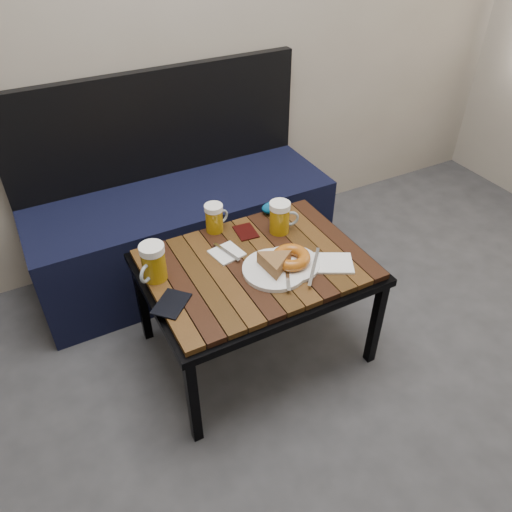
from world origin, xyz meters
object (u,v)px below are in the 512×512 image
plate_pie (275,266)px  passport_navy (171,304)px  beer_mug_left (153,263)px  passport_burgundy (246,232)px  bench (182,224)px  beer_mug_centre (215,218)px  beer_mug_right (280,217)px  knit_pouch (275,208)px  cafe_table (256,271)px  plate_bagel (291,260)px

plate_pie → passport_navy: bearing=178.4°
beer_mug_left → passport_burgundy: size_ratio=1.32×
bench → beer_mug_centre: 0.47m
beer_mug_right → passport_navy: 0.58m
beer_mug_left → beer_mug_right: beer_mug_left is taller
beer_mug_centre → knit_pouch: bearing=-16.6°
plate_pie → cafe_table: bearing=113.3°
cafe_table → beer_mug_centre: 0.28m
cafe_table → beer_mug_right: beer_mug_right is taller
bench → beer_mug_right: bearing=-64.9°
cafe_table → passport_burgundy: bearing=74.3°
beer_mug_centre → plate_pie: bearing=-92.6°
plate_bagel → beer_mug_centre: bearing=114.4°
plate_bagel → passport_burgundy: size_ratio=2.37×
plate_pie → beer_mug_centre: bearing=103.8°
cafe_table → passport_burgundy: 0.20m
knit_pouch → bench: bearing=126.8°
passport_burgundy → knit_pouch: knit_pouch is taller
beer_mug_centre → knit_pouch: beer_mug_centre is taller
beer_mug_left → beer_mug_right: size_ratio=1.07×
cafe_table → beer_mug_centre: bearing=100.7°
bench → beer_mug_right: bench is taller
beer_mug_centre → beer_mug_right: size_ratio=0.89×
passport_burgundy → beer_mug_centre: bearing=150.1°
cafe_table → passport_burgundy: passport_burgundy is taller
passport_navy → passport_burgundy: size_ratio=1.21×
plate_pie → knit_pouch: plate_pie is taller
beer_mug_centre → beer_mug_right: 0.26m
plate_pie → plate_bagel: bearing=1.1°
beer_mug_centre → plate_pie: (0.08, -0.34, -0.03)m
bench → cafe_table: (0.06, -0.65, 0.16)m
passport_navy → passport_burgundy: bearing=78.5°
bench → passport_burgundy: (0.12, -0.46, 0.20)m
plate_pie → passport_burgundy: plate_pie is taller
beer_mug_right → bench: bearing=131.1°
beer_mug_right → plate_pie: beer_mug_right is taller
plate_pie → passport_navy: 0.40m
bench → knit_pouch: bench is taller
beer_mug_left → plate_bagel: size_ratio=0.56×
cafe_table → beer_mug_right: 0.25m
beer_mug_left → knit_pouch: beer_mug_left is taller
beer_mug_left → beer_mug_centre: bearing=170.4°
beer_mug_right → cafe_table: bearing=-127.7°
beer_mug_right → passport_burgundy: size_ratio=1.24×
passport_navy → knit_pouch: knit_pouch is taller
passport_burgundy → knit_pouch: (0.17, 0.07, 0.02)m
cafe_table → beer_mug_right: size_ratio=6.27×
beer_mug_centre → passport_burgundy: beer_mug_centre is taller
plate_bagel → cafe_table: bearing=143.0°
bench → plate_bagel: 0.78m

